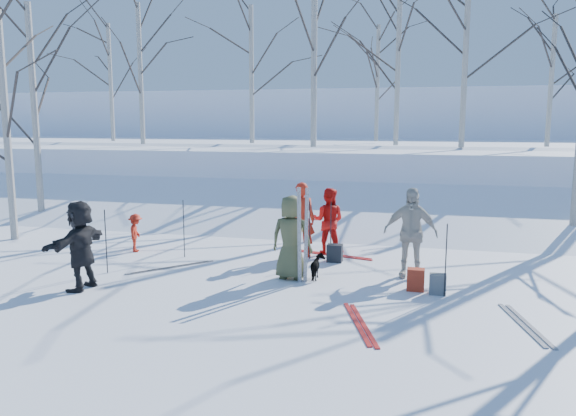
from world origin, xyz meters
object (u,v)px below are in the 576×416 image
(skier_redor_behind, at_px, (329,221))
(skier_red_seated, at_px, (136,233))
(backpack_grey, at_px, (438,284))
(skier_red_north, at_px, (301,219))
(skier_olive_center, at_px, (291,237))
(skier_grey_west, at_px, (80,245))
(backpack_dark, at_px, (335,253))
(skier_cream_east, at_px, (410,233))
(dog, at_px, (318,267))
(backpack_red, at_px, (416,280))

(skier_redor_behind, height_order, skier_red_seated, skier_redor_behind)
(skier_red_seated, distance_m, backpack_grey, 7.27)
(skier_red_seated, bearing_deg, skier_red_north, -101.99)
(skier_olive_center, height_order, skier_red_north, skier_red_north)
(skier_grey_west, xyz_separation_m, backpack_dark, (4.28, 3.21, -0.65))
(skier_red_north, xyz_separation_m, skier_red_seated, (-4.00, -0.52, -0.41))
(skier_red_seated, distance_m, backpack_dark, 4.85)
(skier_red_north, height_order, skier_red_seated, skier_red_north)
(skier_red_north, relative_size, skier_grey_west, 1.04)
(skier_olive_center, distance_m, skier_cream_east, 2.41)
(skier_olive_center, xyz_separation_m, dog, (0.52, 0.10, -0.60))
(backpack_grey, bearing_deg, dog, 169.38)
(skier_red_seated, height_order, dog, skier_red_seated)
(skier_red_seated, relative_size, skier_cream_east, 0.50)
(skier_grey_west, height_order, dog, skier_grey_west)
(skier_olive_center, xyz_separation_m, backpack_dark, (0.62, 1.56, -0.65))
(skier_olive_center, height_order, backpack_red, skier_olive_center)
(skier_cream_east, bearing_deg, backpack_grey, -57.99)
(skier_red_north, xyz_separation_m, skier_grey_west, (-3.44, -3.53, -0.03))
(skier_olive_center, height_order, skier_cream_east, skier_cream_east)
(backpack_red, bearing_deg, backpack_dark, 136.06)
(dog, distance_m, backpack_red, 1.96)
(backpack_red, xyz_separation_m, backpack_dark, (-1.83, 1.76, -0.01))
(skier_red_seated, xyz_separation_m, backpack_dark, (4.84, 0.20, -0.26))
(skier_red_north, relative_size, skier_cream_east, 0.96)
(skier_cream_east, distance_m, backpack_dark, 2.00)
(skier_red_seated, xyz_separation_m, skier_grey_west, (0.56, -3.01, 0.38))
(skier_grey_west, distance_m, backpack_red, 6.31)
(skier_grey_west, bearing_deg, backpack_grey, 106.13)
(skier_red_seated, height_order, backpack_dark, skier_red_seated)
(skier_red_seated, height_order, skier_grey_west, skier_grey_west)
(skier_olive_center, xyz_separation_m, skier_cream_east, (2.30, 0.73, 0.07))
(skier_red_north, distance_m, skier_red_seated, 4.05)
(skier_redor_behind, height_order, skier_grey_west, skier_grey_west)
(dog, bearing_deg, skier_red_seated, -20.86)
(skier_red_north, bearing_deg, skier_olive_center, 92.12)
(skier_cream_east, xyz_separation_m, backpack_grey, (0.55, -1.06, -0.73))
(backpack_grey, distance_m, backpack_dark, 2.92)
(skier_grey_west, height_order, backpack_grey, skier_grey_west)
(skier_olive_center, relative_size, backpack_red, 4.04)
(skier_red_seated, xyz_separation_m, backpack_grey, (7.07, -1.70, -0.27))
(backpack_red, bearing_deg, skier_red_north, 142.11)
(backpack_grey, xyz_separation_m, backpack_dark, (-2.23, 1.89, 0.01))
(skier_cream_east, xyz_separation_m, skier_grey_west, (-5.95, -2.37, -0.07))
(skier_olive_center, relative_size, skier_grey_west, 1.00)
(skier_red_north, distance_m, skier_cream_east, 2.77)
(backpack_grey, relative_size, backpack_dark, 0.95)
(skier_redor_behind, xyz_separation_m, backpack_dark, (0.29, -0.80, -0.59))
(skier_red_seated, distance_m, dog, 4.91)
(dog, distance_m, backpack_dark, 1.46)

